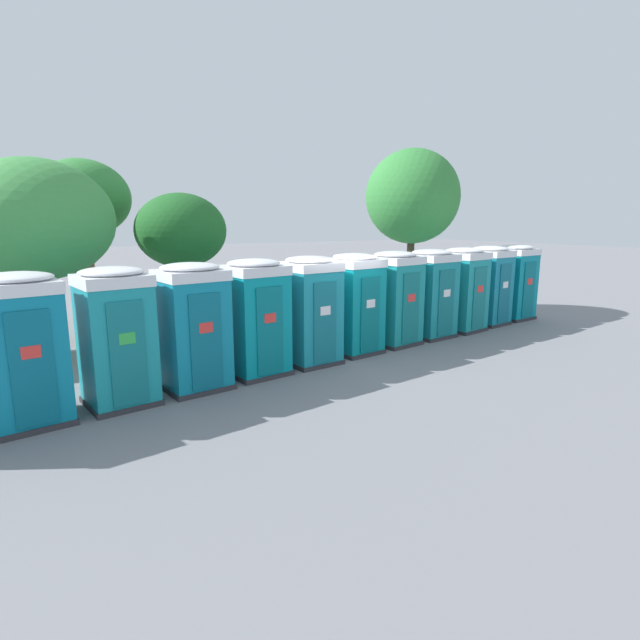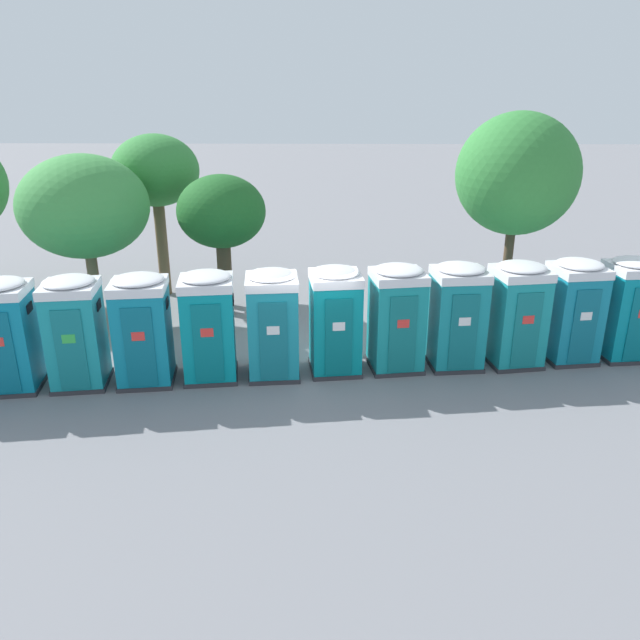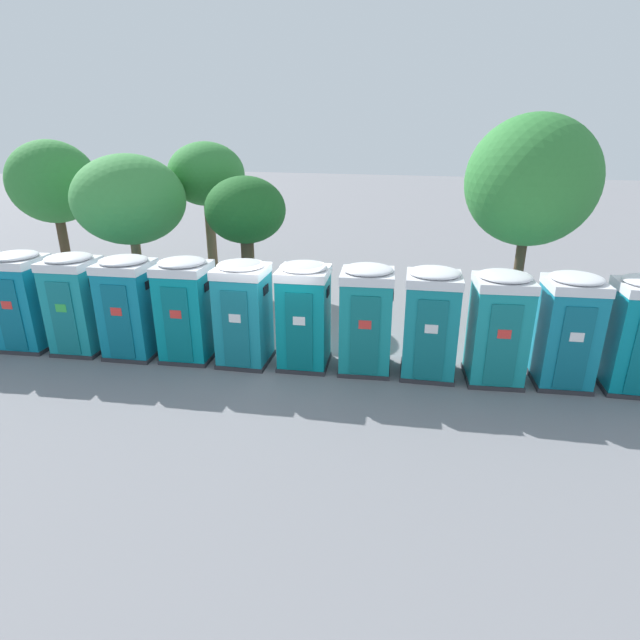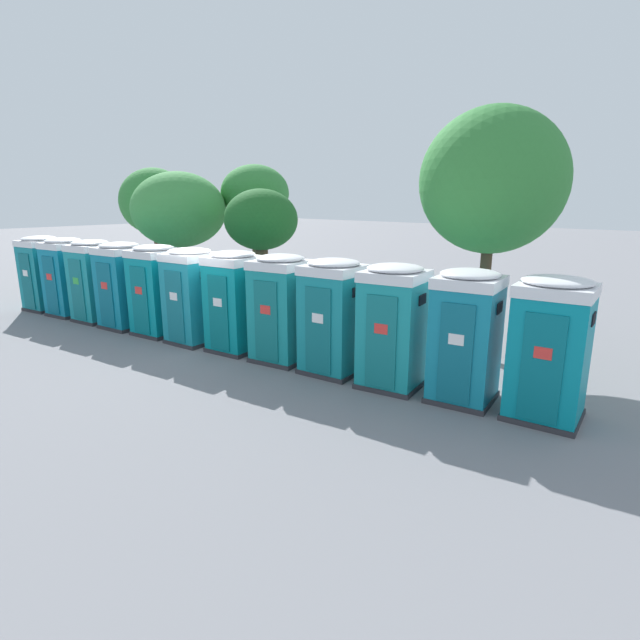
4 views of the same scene
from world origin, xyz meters
name	(u,v)px [view 2 (image 2 of 4)]	position (x,y,z in m)	size (l,w,h in m)	color
ground_plane	(304,367)	(0.00, 0.00, 0.00)	(120.00, 120.00, 0.00)	slate
portapotty_1	(7,335)	(-6.47, -1.19, 1.28)	(1.36, 1.37, 2.54)	#2D2D33
portapotty_2	(76,332)	(-5.03, -0.99, 1.28)	(1.34, 1.36, 2.54)	#2D2D33
portapotty_3	(143,329)	(-3.58, -0.81, 1.28)	(1.38, 1.35, 2.54)	#2D2D33
portapotty_4	(208,326)	(-2.13, -0.57, 1.28)	(1.37, 1.35, 2.54)	#2D2D33
portapotty_5	(273,324)	(-0.68, -0.41, 1.28)	(1.31, 1.32, 2.54)	#2D2D33
portapotty_6	(335,320)	(0.76, -0.15, 1.28)	(1.32, 1.34, 2.54)	#2D2D33
portapotty_7	(397,317)	(2.21, 0.05, 1.28)	(1.39, 1.38, 2.54)	#2D2D33
portapotty_8	(457,315)	(3.66, 0.22, 1.28)	(1.35, 1.33, 2.54)	#2D2D33
portapotty_9	(517,314)	(5.12, 0.36, 1.28)	(1.40, 1.38, 2.54)	#2D2D33
portapotty_10	(573,310)	(6.55, 0.62, 1.28)	(1.33, 1.36, 2.54)	#2D2D33
portapotty_11	(630,308)	(8.00, 0.81, 1.28)	(1.36, 1.32, 2.54)	#2D2D33
street_tree_0	(221,213)	(-2.47, 3.77, 3.00)	(2.51, 2.51, 4.10)	#4C3826
street_tree_1	(84,207)	(-6.02, 2.91, 3.34)	(3.46, 3.46, 4.74)	brown
street_tree_2	(517,175)	(5.66, 3.46, 4.15)	(3.29, 3.29, 5.80)	#4C3826
street_tree_4	(155,172)	(-4.74, 5.57, 3.90)	(2.66, 2.66, 5.05)	brown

